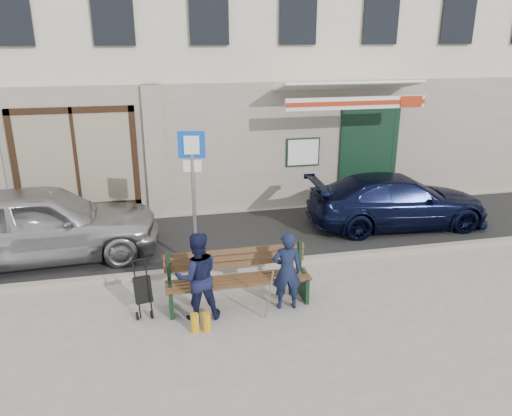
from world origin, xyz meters
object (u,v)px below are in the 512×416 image
object	(u,v)px
parking_sign	(193,179)
car_silver	(42,223)
car_navy	(398,201)
man	(287,271)
bench	(236,280)
woman	(197,276)
stroller	(143,291)

from	to	relation	value
parking_sign	car_silver	bearing A→B (deg)	172.03
car_navy	man	bearing A→B (deg)	133.92
bench	parking_sign	bearing A→B (deg)	107.23
bench	man	distance (m)	0.86
bench	woman	bearing A→B (deg)	-157.55
car_silver	stroller	xyz separation A→B (m)	(1.90, -2.55, -0.36)
parking_sign	stroller	distance (m)	2.31
man	bench	bearing A→B (deg)	-11.93
car_silver	woman	size ratio (longest dim) A/B	3.09
parking_sign	bench	distance (m)	2.14
man	car_silver	bearing A→B (deg)	-27.75
bench	stroller	xyz separation A→B (m)	(-1.50, 0.04, -0.05)
man	stroller	xyz separation A→B (m)	(-2.30, 0.30, -0.26)
car_silver	stroller	distance (m)	3.20
car_navy	woman	xyz separation A→B (m)	(-5.00, -3.07, 0.12)
car_navy	bench	world-z (taller)	car_navy
parking_sign	man	size ratio (longest dim) A/B	2.00
parking_sign	stroller	bearing A→B (deg)	-112.04
parking_sign	stroller	world-z (taller)	parking_sign
car_silver	bench	xyz separation A→B (m)	(3.41, -2.59, -0.31)
parking_sign	stroller	xyz separation A→B (m)	(-1.01, -1.56, -1.37)
car_silver	stroller	size ratio (longest dim) A/B	4.89
car_navy	man	distance (m)	4.69
bench	man	xyz separation A→B (m)	(0.80, -0.26, 0.21)
car_silver	bench	distance (m)	4.29
car_silver	woman	bearing A→B (deg)	-138.72
woman	car_navy	bearing A→B (deg)	-153.03
car_navy	woman	size ratio (longest dim) A/B	2.89
car_navy	bench	size ratio (longest dim) A/B	1.75
man	woman	xyz separation A→B (m)	(-1.45, -0.01, 0.06)
car_navy	stroller	world-z (taller)	car_navy
car_silver	woman	distance (m)	3.97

